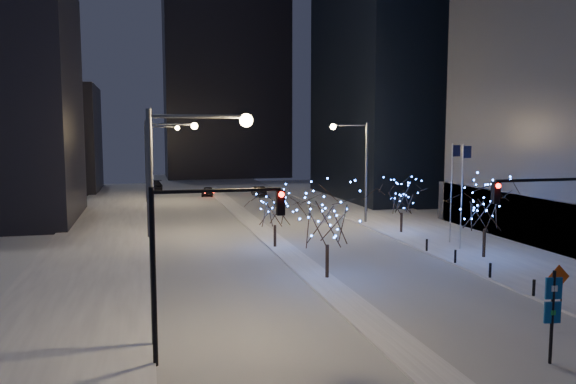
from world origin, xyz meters
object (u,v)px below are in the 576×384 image
object	(u,v)px
traffic_signal_west	(194,244)
car_far	(154,187)
traffic_signal_east	(557,222)
street_lamp_w_far	(154,152)
street_lamp_east	(358,159)
holiday_tree_plaza_near	(486,205)
holiday_tree_median_near	(327,215)
car_near	(208,191)
car_mid	(259,191)
wayfinding_sign	(553,307)
holiday_tree_plaza_far	(402,197)
construction_sign	(558,281)
street_lamp_w_near	(177,194)
street_lamp_w_mid	(160,162)
holiday_tree_median_far	(275,208)

from	to	relation	value
traffic_signal_west	car_far	size ratio (longest dim) A/B	1.24
traffic_signal_east	traffic_signal_west	bearing A→B (deg)	-176.71
traffic_signal_east	street_lamp_w_far	bearing A→B (deg)	109.32
street_lamp_east	holiday_tree_plaza_near	size ratio (longest dim) A/B	1.67
car_far	holiday_tree_median_near	distance (m)	55.22
car_near	traffic_signal_east	bearing A→B (deg)	-69.66
car_mid	wayfinding_sign	distance (m)	59.46
street_lamp_w_far	holiday_tree_plaza_far	size ratio (longest dim) A/B	2.08
wayfinding_sign	construction_sign	xyz separation A→B (m)	(5.30, 5.93, -0.87)
traffic_signal_east	holiday_tree_plaza_near	bearing A→B (deg)	70.83
street_lamp_w_far	traffic_signal_east	distance (m)	54.07
street_lamp_east	construction_sign	xyz separation A→B (m)	(0.22, -27.70, -5.02)
traffic_signal_west	holiday_tree_plaza_near	distance (m)	25.29
holiday_tree_plaza_far	construction_sign	bearing A→B (deg)	-94.17
street_lamp_w_near	street_lamp_w_mid	size ratio (longest dim) A/B	1.00
street_lamp_w_far	holiday_tree_median_near	size ratio (longest dim) A/B	1.65
street_lamp_w_near	street_lamp_w_mid	bearing A→B (deg)	90.00
street_lamp_w_mid	car_mid	xyz separation A→B (m)	(14.29, 28.80, -5.80)
street_lamp_w_mid	traffic_signal_west	distance (m)	27.06
street_lamp_east	car_mid	xyz separation A→B (m)	(-4.73, 25.80, -5.76)
car_far	traffic_signal_east	bearing A→B (deg)	-70.90
traffic_signal_east	construction_sign	distance (m)	3.83
car_near	street_lamp_w_far	bearing A→B (deg)	-133.21
car_mid	wayfinding_sign	bearing A→B (deg)	89.30
street_lamp_w_mid	holiday_tree_median_far	distance (m)	11.20
holiday_tree_plaza_near	traffic_signal_east	bearing A→B (deg)	-109.17
street_lamp_w_near	holiday_tree_plaza_far	bearing A→B (deg)	46.32
holiday_tree_plaza_near	construction_sign	size ratio (longest dim) A/B	2.82
street_lamp_w_far	holiday_tree_plaza_far	distance (m)	35.20
street_lamp_w_mid	street_lamp_w_far	distance (m)	25.00
traffic_signal_east	car_mid	xyz separation A→B (m)	(-3.58, 54.81, -4.07)
street_lamp_w_far	street_lamp_east	size ratio (longest dim) A/B	1.00
traffic_signal_east	wayfinding_sign	size ratio (longest dim) A/B	1.87
car_near	wayfinding_sign	bearing A→B (deg)	-74.07
car_near	holiday_tree_median_near	distance (m)	47.13
holiday_tree_median_near	street_lamp_east	bearing A→B (deg)	63.78
traffic_signal_east	street_lamp_w_near	bearing A→B (deg)	176.79
traffic_signal_west	holiday_tree_plaza_far	xyz separation A→B (m)	(20.31, 23.79, -1.48)
street_lamp_w_near	holiday_tree_median_far	size ratio (longest dim) A/B	2.09
holiday_tree_plaza_far	wayfinding_sign	bearing A→B (deg)	-104.06
car_mid	car_far	bearing A→B (deg)	-32.95
construction_sign	street_lamp_w_far	bearing A→B (deg)	111.21
traffic_signal_west	holiday_tree_plaza_far	size ratio (longest dim) A/B	1.45
car_mid	holiday_tree_median_near	distance (m)	45.64
car_near	car_mid	xyz separation A→B (m)	(7.02, -1.69, 0.03)
car_mid	car_far	xyz separation A→B (m)	(-14.19, 9.07, 0.13)
wayfinding_sign	street_lamp_east	bearing A→B (deg)	90.61
car_mid	holiday_tree_median_near	xyz separation A→B (m)	(-4.85, -45.26, 3.31)
traffic_signal_west	traffic_signal_east	bearing A→B (deg)	3.29
car_mid	traffic_signal_west	bearing A→B (deg)	75.76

